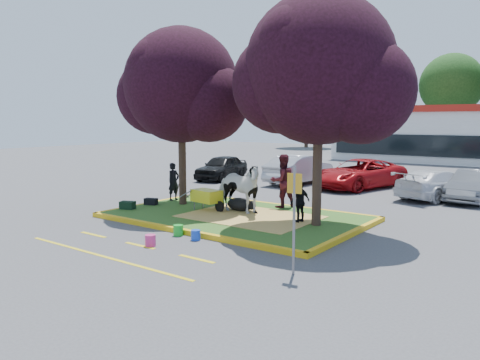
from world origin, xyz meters
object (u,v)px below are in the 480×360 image
Objects in this scene: cow at (238,188)px; bucket_green at (178,230)px; bucket_pink at (150,240)px; sign_post at (294,209)px; wheelbarrow at (207,196)px; car_silver at (299,169)px; handler at (174,182)px; bucket_blue at (196,235)px; calf at (240,204)px; car_black at (222,167)px.

cow is 3.19m from bucket_green.
sign_post is at bearing 3.72° from bucket_pink.
car_silver is at bearing 107.77° from wheelbarrow.
wheelbarrow is 0.81× the size of sign_post.
bucket_pink is (3.95, -4.90, -0.74)m from handler.
bucket_blue is at bearing 65.68° from bucket_pink.
car_silver is (-3.46, 11.95, 0.61)m from bucket_blue.
sign_post is at bearing -12.79° from bucket_green.
handler is at bearing 86.32° from car_silver.
bucket_pink is at bearing 179.03° from sign_post.
calf is 6.52m from sign_post.
handler is 4.82× the size of bucket_pink.
calf reaches higher than bucket_green.
sign_post is 0.59× the size of car_black.
calf is at bearing 132.05° from sign_post.
car_silver is at bearing 106.15° from bucket_blue.
wheelbarrow is (-1.02, -0.60, 0.27)m from calf.
bucket_green is at bearing -131.07° from handler.
wheelbarrow is 9.77m from car_black.
handler reaches higher than wheelbarrow.
bucket_blue is 0.06× the size of car_silver.
calf is 0.45× the size of sign_post.
bucket_green is at bearing 162.53° from sign_post.
bucket_pink is 14.04m from car_black.
wheelbarrow is at bearing 141.55° from sign_post.
handler is 0.32× the size of car_silver.
cow is 6.11m from sign_post.
bucket_pink is at bearing 105.98° from car_silver.
car_black is (-5.70, 7.93, 0.03)m from wheelbarrow.
handler is at bearing -74.97° from car_black.
wheelbarrow is 0.48× the size of car_black.
handler is at bearing 145.65° from sign_post.
car_black reaches higher than bucket_pink.
calf is 3.48m from handler.
bucket_green is (0.31, -3.42, -0.22)m from calf.
sign_post is 14.71m from car_silver.
sign_post reaches higher than bucket_green.
car_silver is at bearing 4.81° from car_black.
cow reaches higher than car_silver.
bucket_green is 1.28m from bucket_pink.
cow is 1.06× the size of wheelbarrow.
cow is at bearing -95.84° from handler.
bucket_green is 0.75m from bucket_blue.
bucket_pink is at bearing -65.45° from calf.
bucket_green reaches higher than bucket_pink.
car_black is (-7.78, 10.83, 0.54)m from bucket_blue.
car_silver is (-2.93, 13.14, 0.60)m from bucket_pink.
wheelbarrow is at bearing -131.48° from calf.
sign_post is 3.96m from bucket_blue.
car_black reaches higher than bucket_blue.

